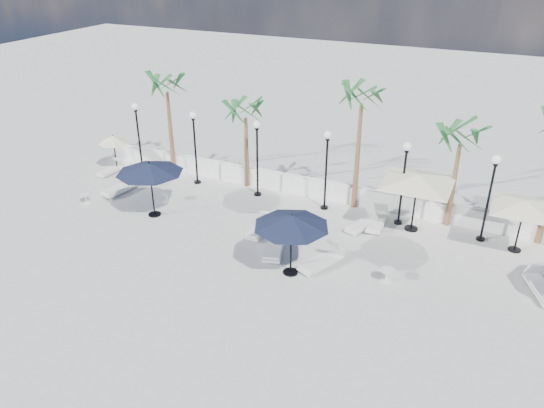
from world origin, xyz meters
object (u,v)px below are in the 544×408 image
at_px(lounger_1, 120,188).
at_px(lounger_4, 362,224).
at_px(parasol_navy_mid, 291,221).
at_px(parasol_cream_sq_a, 418,175).
at_px(parasol_cream_sq_b, 526,201).
at_px(lounger_5, 377,220).
at_px(lounger_3, 261,228).
at_px(parasol_cream_small, 113,140).
at_px(lounger_6, 321,261).
at_px(parasol_navy_left, 149,168).
at_px(lounger_7, 542,288).
at_px(lounger_0, 111,170).
at_px(lounger_2, 275,246).

height_order(lounger_1, lounger_4, lounger_1).
relative_size(lounger_4, parasol_navy_mid, 0.66).
height_order(lounger_4, parasol_cream_sq_a, parasol_cream_sq_a).
bearing_deg(lounger_4, parasol_cream_sq_b, 29.39).
relative_size(lounger_5, parasol_cream_sq_a, 0.36).
bearing_deg(parasol_cream_sq_a, lounger_5, -168.27).
relative_size(lounger_3, parasol_cream_small, 0.91).
relative_size(lounger_6, parasol_navy_left, 0.70).
distance_m(lounger_3, parasol_navy_mid, 3.86).
bearing_deg(lounger_6, parasol_cream_small, -173.50).
bearing_deg(parasol_cream_sq_b, parasol_cream_sq_a, 180.00).
relative_size(lounger_1, lounger_7, 0.99).
xyz_separation_m(lounger_6, lounger_7, (7.79, 1.64, -0.00)).
xyz_separation_m(lounger_6, parasol_navy_left, (-8.46, 0.83, 2.09)).
distance_m(lounger_3, lounger_7, 11.07).
distance_m(lounger_3, lounger_4, 4.47).
bearing_deg(lounger_6, parasol_cream_sq_b, 57.62).
bearing_deg(lounger_3, lounger_5, 33.25).
bearing_deg(parasol_cream_sq_b, lounger_6, -146.94).
bearing_deg(lounger_1, parasol_cream_sq_a, 19.11).
bearing_deg(lounger_3, parasol_cream_sq_a, 28.78).
relative_size(lounger_0, lounger_1, 0.83).
distance_m(lounger_6, parasol_cream_small, 14.33).
relative_size(lounger_4, lounger_5, 0.92).
height_order(lounger_4, lounger_6, lounger_6).
height_order(lounger_0, parasol_cream_sq_b, parasol_cream_sq_b).
bearing_deg(lounger_2, lounger_6, -22.81).
xyz_separation_m(lounger_2, lounger_5, (3.23, 3.88, -0.02)).
distance_m(lounger_1, lounger_7, 19.28).
bearing_deg(parasol_navy_left, lounger_3, 5.98).
bearing_deg(lounger_0, lounger_2, -13.21).
xyz_separation_m(lounger_4, parasol_cream_sq_a, (1.98, 0.84, 2.38)).
xyz_separation_m(lounger_2, parasol_cream_small, (-11.46, 4.19, 1.45)).
relative_size(lounger_0, parasol_cream_sq_a, 0.30).
distance_m(lounger_0, parasol_navy_left, 6.26).
height_order(lounger_1, parasol_navy_mid, parasol_navy_mid).
bearing_deg(parasol_cream_small, lounger_5, -1.18).
xyz_separation_m(lounger_3, lounger_6, (3.27, -1.37, 0.02)).
bearing_deg(lounger_0, lounger_3, -9.23).
bearing_deg(lounger_3, lounger_1, 176.13).
relative_size(lounger_1, lounger_6, 0.98).
xyz_separation_m(lounger_5, parasol_cream_small, (-14.69, 0.30, 1.47)).
distance_m(lounger_1, parasol_cream_sq_b, 18.53).
bearing_deg(lounger_6, lounger_5, 99.17).
bearing_deg(lounger_6, lounger_0, -171.30).
xyz_separation_m(lounger_3, lounger_5, (4.41, 2.75, 0.02)).
height_order(parasol_navy_left, parasol_cream_small, parasol_navy_left).
bearing_deg(lounger_5, lounger_3, -151.39).
bearing_deg(lounger_7, parasol_navy_left, 161.13).
distance_m(lounger_6, parasol_cream_sq_b, 8.35).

